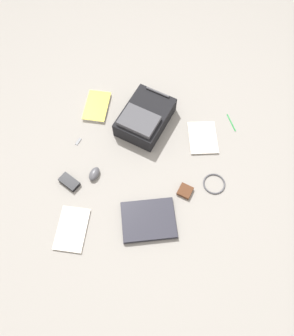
# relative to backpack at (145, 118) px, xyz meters

# --- Properties ---
(ground_plane) EXTENTS (3.91, 3.91, 0.00)m
(ground_plane) POSITION_rel_backpack_xyz_m (0.04, -0.32, -0.07)
(ground_plane) COLOR gray
(backpack) EXTENTS (0.40, 0.47, 0.16)m
(backpack) POSITION_rel_backpack_xyz_m (0.00, 0.00, 0.00)
(backpack) COLOR black
(backpack) RESTS_ON ground_plane
(laptop) EXTENTS (0.38, 0.33, 0.03)m
(laptop) POSITION_rel_backpack_xyz_m (0.14, -0.69, -0.05)
(laptop) COLOR #24242C
(laptop) RESTS_ON ground_plane
(book_comic) EXTENTS (0.24, 0.29, 0.01)m
(book_comic) POSITION_rel_backpack_xyz_m (0.41, -0.05, -0.06)
(book_comic) COLOR silver
(book_comic) RESTS_ON ground_plane
(book_red) EXTENTS (0.17, 0.26, 0.02)m
(book_red) POSITION_rel_backpack_xyz_m (-0.36, 0.08, -0.06)
(book_red) COLOR silver
(book_red) RESTS_ON ground_plane
(book_blue) EXTENTS (0.18, 0.28, 0.01)m
(book_blue) POSITION_rel_backpack_xyz_m (-0.31, -0.82, -0.06)
(book_blue) COLOR silver
(book_blue) RESTS_ON ground_plane
(computer_mouse) EXTENTS (0.08, 0.11, 0.04)m
(computer_mouse) POSITION_rel_backpack_xyz_m (-0.26, -0.45, -0.05)
(computer_mouse) COLOR #4C4C51
(computer_mouse) RESTS_ON ground_plane
(cable_coil) EXTENTS (0.14, 0.14, 0.01)m
(cable_coil) POSITION_rel_backpack_xyz_m (0.52, -0.39, -0.06)
(cable_coil) COLOR #4C4C51
(cable_coil) RESTS_ON ground_plane
(power_brick) EXTENTS (0.15, 0.12, 0.03)m
(power_brick) POSITION_rel_backpack_xyz_m (-0.40, -0.53, -0.05)
(power_brick) COLOR black
(power_brick) RESTS_ON ground_plane
(pen_black) EXTENTS (0.07, 0.13, 0.01)m
(pen_black) POSITION_rel_backpack_xyz_m (0.60, 0.10, -0.06)
(pen_black) COLOR #198C33
(pen_black) RESTS_ON ground_plane
(earbud_pouch) EXTENTS (0.10, 0.10, 0.03)m
(earbud_pouch) POSITION_rel_backpack_xyz_m (0.34, -0.47, -0.06)
(earbud_pouch) COLOR #59331E
(earbud_pouch) RESTS_ON ground_plane
(usb_stick) EXTENTS (0.03, 0.06, 0.01)m
(usb_stick) POSITION_rel_backpack_xyz_m (-0.43, -0.22, -0.06)
(usb_stick) COLOR black
(usb_stick) RESTS_ON ground_plane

